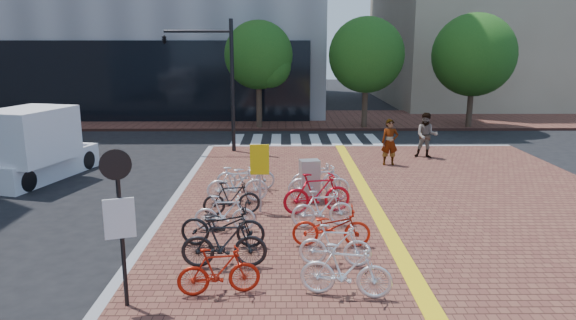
{
  "coord_description": "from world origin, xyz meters",
  "views": [
    {
      "loc": [
        -0.65,
        -11.53,
        4.8
      ],
      "look_at": [
        -0.5,
        3.9,
        1.3
      ],
      "focal_mm": 32.0,
      "sensor_mm": 36.0,
      "label": 1
    }
  ],
  "objects_px": {
    "bike_4": "(232,198)",
    "utility_box": "(310,180)",
    "bike_2": "(223,225)",
    "bike_3": "(225,213)",
    "bike_11": "(317,193)",
    "bike_6": "(246,175)",
    "notice_sign": "(119,210)",
    "bike_1": "(224,243)",
    "bike_9": "(331,227)",
    "bike_13": "(316,178)",
    "yellow_sign": "(260,166)",
    "bike_7": "(346,271)",
    "bike_5": "(237,185)",
    "traffic_light_pole": "(201,61)",
    "box_truck": "(35,145)",
    "pedestrian_b": "(426,135)",
    "bike_10": "(322,208)",
    "pedestrian_a": "(390,142)",
    "bike_0": "(219,271)",
    "bike_12": "(319,183)",
    "bike_8": "(335,245)"
  },
  "relations": [
    {
      "from": "bike_2",
      "to": "bike_4",
      "type": "relative_size",
      "value": 1.26
    },
    {
      "from": "bike_6",
      "to": "notice_sign",
      "type": "relative_size",
      "value": 0.65
    },
    {
      "from": "bike_6",
      "to": "pedestrian_a",
      "type": "height_order",
      "value": "pedestrian_a"
    },
    {
      "from": "bike_7",
      "to": "pedestrian_a",
      "type": "distance_m",
      "value": 11.17
    },
    {
      "from": "bike_6",
      "to": "bike_13",
      "type": "distance_m",
      "value": 2.29
    },
    {
      "from": "bike_1",
      "to": "box_truck",
      "type": "xyz_separation_m",
      "value": [
        -7.71,
        8.04,
        0.55
      ]
    },
    {
      "from": "bike_11",
      "to": "bike_13",
      "type": "bearing_deg",
      "value": -15.16
    },
    {
      "from": "bike_2",
      "to": "bike_11",
      "type": "relative_size",
      "value": 1.03
    },
    {
      "from": "bike_11",
      "to": "bike_1",
      "type": "bearing_deg",
      "value": 136.33
    },
    {
      "from": "notice_sign",
      "to": "bike_7",
      "type": "bearing_deg",
      "value": 4.79
    },
    {
      "from": "bike_10",
      "to": "pedestrian_b",
      "type": "height_order",
      "value": "pedestrian_b"
    },
    {
      "from": "bike_10",
      "to": "bike_12",
      "type": "distance_m",
      "value": 2.2
    },
    {
      "from": "bike_5",
      "to": "bike_13",
      "type": "relative_size",
      "value": 1.13
    },
    {
      "from": "bike_12",
      "to": "utility_box",
      "type": "height_order",
      "value": "utility_box"
    },
    {
      "from": "bike_8",
      "to": "notice_sign",
      "type": "xyz_separation_m",
      "value": [
        -3.95,
        -1.7,
        1.37
      ]
    },
    {
      "from": "bike_2",
      "to": "bike_6",
      "type": "xyz_separation_m",
      "value": [
        0.2,
        4.71,
        -0.03
      ]
    },
    {
      "from": "bike_4",
      "to": "bike_6",
      "type": "bearing_deg",
      "value": -16.78
    },
    {
      "from": "traffic_light_pole",
      "to": "bike_13",
      "type": "bearing_deg",
      "value": -55.1
    },
    {
      "from": "box_truck",
      "to": "bike_7",
      "type": "bearing_deg",
      "value": -42.75
    },
    {
      "from": "bike_13",
      "to": "notice_sign",
      "type": "height_order",
      "value": "notice_sign"
    },
    {
      "from": "bike_0",
      "to": "bike_12",
      "type": "distance_m",
      "value": 6.31
    },
    {
      "from": "bike_11",
      "to": "pedestrian_b",
      "type": "xyz_separation_m",
      "value": [
        5.02,
        7.19,
        0.36
      ]
    },
    {
      "from": "bike_3",
      "to": "pedestrian_b",
      "type": "distance_m",
      "value": 11.35
    },
    {
      "from": "bike_4",
      "to": "utility_box",
      "type": "xyz_separation_m",
      "value": [
        2.22,
        1.3,
        0.15
      ]
    },
    {
      "from": "bike_6",
      "to": "bike_13",
      "type": "height_order",
      "value": "bike_6"
    },
    {
      "from": "bike_2",
      "to": "bike_4",
      "type": "bearing_deg",
      "value": 5.94
    },
    {
      "from": "yellow_sign",
      "to": "traffic_light_pole",
      "type": "distance_m",
      "value": 9.35
    },
    {
      "from": "pedestrian_a",
      "to": "traffic_light_pole",
      "type": "relative_size",
      "value": 0.32
    },
    {
      "from": "bike_9",
      "to": "bike_13",
      "type": "xyz_separation_m",
      "value": [
        -0.06,
        4.5,
        0.0
      ]
    },
    {
      "from": "pedestrian_a",
      "to": "pedestrian_b",
      "type": "distance_m",
      "value": 2.22
    },
    {
      "from": "bike_2",
      "to": "bike_12",
      "type": "xyz_separation_m",
      "value": [
        2.5,
        3.49,
        0.04
      ]
    },
    {
      "from": "bike_3",
      "to": "bike_11",
      "type": "height_order",
      "value": "bike_11"
    },
    {
      "from": "bike_6",
      "to": "bike_12",
      "type": "xyz_separation_m",
      "value": [
        2.29,
        -1.22,
        0.07
      ]
    },
    {
      "from": "bike_9",
      "to": "bike_6",
      "type": "bearing_deg",
      "value": 28.4
    },
    {
      "from": "bike_7",
      "to": "yellow_sign",
      "type": "xyz_separation_m",
      "value": [
        -1.82,
        4.97,
        0.83
      ]
    },
    {
      "from": "pedestrian_b",
      "to": "utility_box",
      "type": "bearing_deg",
      "value": -116.63
    },
    {
      "from": "bike_5",
      "to": "bike_11",
      "type": "distance_m",
      "value": 2.55
    },
    {
      "from": "pedestrian_b",
      "to": "bike_10",
      "type": "bearing_deg",
      "value": -106.8
    },
    {
      "from": "box_truck",
      "to": "utility_box",
      "type": "bearing_deg",
      "value": -18.69
    },
    {
      "from": "bike_11",
      "to": "traffic_light_pole",
      "type": "distance_m",
      "value": 10.27
    },
    {
      "from": "yellow_sign",
      "to": "box_truck",
      "type": "relative_size",
      "value": 0.4
    },
    {
      "from": "bike_3",
      "to": "notice_sign",
      "type": "relative_size",
      "value": 0.53
    },
    {
      "from": "bike_13",
      "to": "yellow_sign",
      "type": "distance_m",
      "value": 2.76
    },
    {
      "from": "bike_9",
      "to": "traffic_light_pole",
      "type": "distance_m",
      "value": 12.46
    },
    {
      "from": "pedestrian_a",
      "to": "box_truck",
      "type": "bearing_deg",
      "value": -174.07
    },
    {
      "from": "bike_11",
      "to": "yellow_sign",
      "type": "relative_size",
      "value": 0.99
    },
    {
      "from": "bike_2",
      "to": "traffic_light_pole",
      "type": "xyz_separation_m",
      "value": [
        -2.08,
        11.01,
        3.4
      ]
    },
    {
      "from": "bike_8",
      "to": "yellow_sign",
      "type": "relative_size",
      "value": 0.8
    },
    {
      "from": "bike_1",
      "to": "bike_9",
      "type": "bearing_deg",
      "value": -65.47
    },
    {
      "from": "yellow_sign",
      "to": "notice_sign",
      "type": "xyz_separation_m",
      "value": [
        -2.2,
        -5.31,
        0.49
      ]
    }
  ]
}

